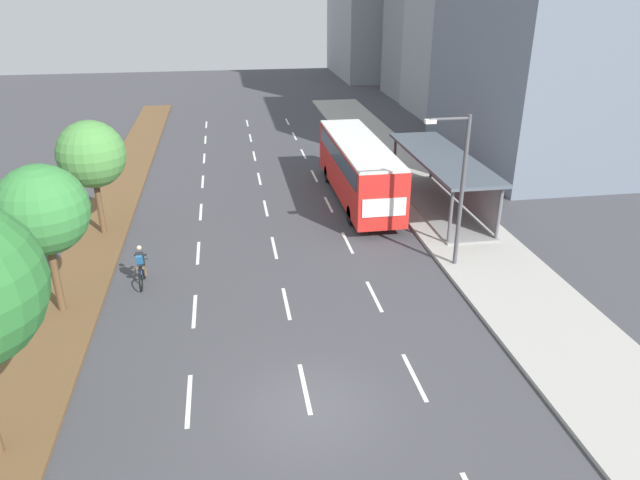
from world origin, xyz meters
name	(u,v)px	position (x,y,z in m)	size (l,w,h in m)	color
ground_plane	(309,408)	(0.00, 0.00, 0.00)	(140.00, 140.00, 0.00)	#424247
median_strip	(118,194)	(-8.30, 20.00, 0.06)	(2.60, 52.00, 0.12)	brown
sidewalk_right	(410,179)	(9.25, 20.00, 0.07)	(4.50, 52.00, 0.15)	#ADAAA3
lane_divider_left	(201,212)	(-3.50, 16.57, 0.00)	(0.14, 44.15, 0.01)	white
lane_divider_center	(266,208)	(0.00, 16.57, 0.00)	(0.14, 44.15, 0.01)	white
lane_divider_right	(329,204)	(3.50, 16.57, 0.00)	(0.14, 44.15, 0.01)	white
bus_shelter	(446,176)	(9.53, 14.89, 1.87)	(2.90, 10.26, 2.86)	gray
bus	(358,165)	(5.25, 17.07, 2.07)	(2.54, 11.29, 3.37)	red
cyclist	(141,267)	(-5.64, 8.64, 0.79)	(0.46, 1.82, 1.71)	black
median_tree_second	(42,210)	(-8.40, 6.88, 4.11)	(3.23, 3.23, 5.62)	brown
median_tree_third	(91,155)	(-8.12, 14.27, 4.03)	(3.14, 3.14, 5.50)	brown
streetlight	(459,182)	(7.42, 8.17, 3.89)	(1.91, 0.24, 6.50)	#4C4C51
building_near_right	(549,37)	(18.92, 23.05, 8.05)	(10.25, 15.04, 16.10)	slate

